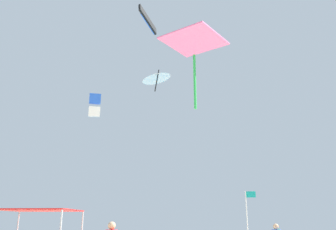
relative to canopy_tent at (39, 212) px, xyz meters
name	(u,v)px	position (x,y,z in m)	size (l,w,h in m)	color
canopy_tent	(39,212)	(0.00, 0.00, 0.00)	(3.37, 3.19, 2.41)	#B2B2B7
banner_flag	(248,216)	(10.36, 4.63, -0.15)	(0.61, 0.06, 3.56)	silver
kite_parafoil_black	(148,20)	(2.80, 17.75, 20.99)	(1.80, 3.65, 2.33)	black
kite_delta_white	(156,77)	(2.99, 26.31, 17.84)	(4.43, 4.38, 3.48)	white
kite_box_blue	(95,105)	(-1.58, 14.15, 9.92)	(1.34, 1.46, 2.39)	blue
kite_diamond_pink	(194,44)	(7.42, 1.70, 9.33)	(4.22, 4.22, 4.18)	pink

